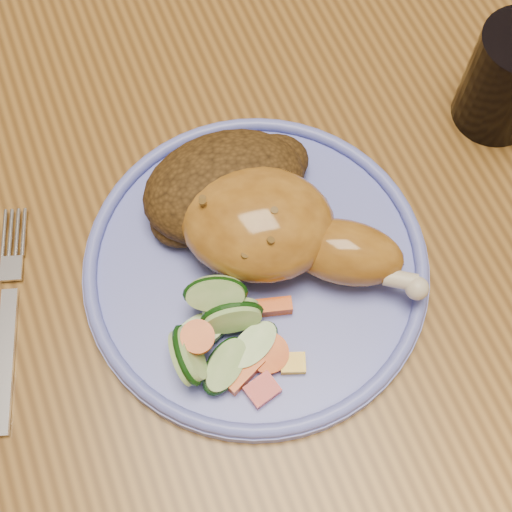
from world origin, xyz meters
name	(u,v)px	position (x,y,z in m)	size (l,w,h in m)	color
ground	(267,358)	(0.00, 0.00, 0.00)	(4.00, 4.00, 0.00)	brown
dining_table	(276,163)	(0.00, 0.00, 0.67)	(0.90, 1.40, 0.75)	brown
plate	(256,267)	(-0.07, -0.13, 0.76)	(0.26, 0.26, 0.01)	#6872DD
plate_rim	(256,262)	(-0.07, -0.13, 0.77)	(0.25, 0.25, 0.01)	#6872DD
chicken_leg	(279,230)	(-0.05, -0.12, 0.79)	(0.17, 0.16, 0.06)	#AB6E24
rice_pilaf	(227,186)	(-0.07, -0.07, 0.78)	(0.13, 0.09, 0.05)	#432B10
vegetable_pile	(224,338)	(-0.11, -0.18, 0.78)	(0.10, 0.10, 0.05)	#A50A05
fork	(8,325)	(-0.25, -0.10, 0.75)	(0.06, 0.15, 0.00)	silver
drinking_glass	(509,79)	(0.16, -0.07, 0.79)	(0.07, 0.07, 0.09)	black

